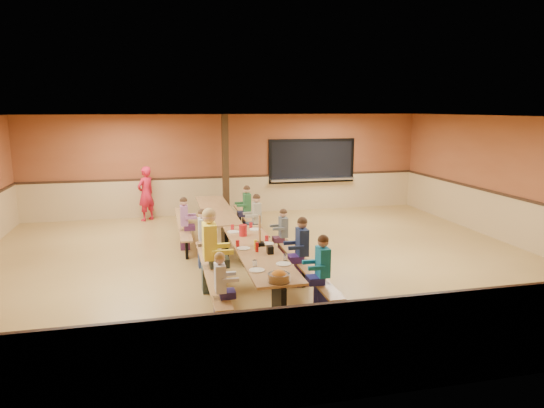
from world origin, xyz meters
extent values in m
plane|color=olive|center=(0.00, 0.00, 0.00)|extent=(12.00, 12.00, 0.00)
cube|color=brown|center=(0.00, 5.00, 1.50)|extent=(12.00, 0.04, 3.00)
cube|color=brown|center=(0.00, -5.00, 1.50)|extent=(12.00, 0.04, 3.00)
cube|color=brown|center=(6.00, 0.00, 1.50)|extent=(0.04, 10.00, 3.00)
cube|color=white|center=(0.00, 0.00, 3.00)|extent=(12.00, 10.00, 0.04)
cube|color=black|center=(2.60, 4.97, 1.55)|extent=(2.60, 0.06, 1.20)
cube|color=silver|center=(2.60, 4.88, 0.98)|extent=(2.70, 0.28, 0.06)
cube|color=black|center=(-0.20, 4.40, 1.50)|extent=(0.18, 0.18, 3.00)
cube|color=#996B3C|center=(-0.45, -1.50, 0.72)|extent=(0.75, 3.60, 0.04)
cube|color=black|center=(-0.45, -3.05, 0.35)|extent=(0.08, 0.60, 0.70)
cube|color=black|center=(-0.45, 0.05, 0.35)|extent=(0.08, 0.60, 0.70)
cube|color=#996B3C|center=(-1.27, -1.50, 0.43)|extent=(0.26, 3.60, 0.04)
cube|color=black|center=(-1.27, -1.50, 0.21)|extent=(0.06, 0.18, 0.41)
cube|color=#996B3C|center=(0.38, -1.50, 0.43)|extent=(0.26, 3.60, 0.04)
cube|color=black|center=(0.38, -1.50, 0.21)|extent=(0.06, 0.18, 0.41)
cube|color=#996B3C|center=(-0.74, 2.18, 0.72)|extent=(0.75, 3.60, 0.04)
cube|color=black|center=(-0.74, 0.63, 0.35)|extent=(0.08, 0.60, 0.70)
cube|color=black|center=(-0.74, 3.73, 0.35)|extent=(0.08, 0.60, 0.70)
cube|color=#996B3C|center=(-1.57, 2.18, 0.43)|extent=(0.26, 3.60, 0.04)
cube|color=black|center=(-1.57, 2.18, 0.21)|extent=(0.06, 0.18, 0.41)
cube|color=#996B3C|center=(0.08, 2.18, 0.43)|extent=(0.26, 3.60, 0.04)
cube|color=black|center=(0.08, 2.18, 0.21)|extent=(0.06, 0.18, 0.41)
imported|color=red|center=(-2.47, 4.55, 0.78)|extent=(0.67, 0.67, 1.56)
cylinder|color=red|center=(-0.54, -0.53, 0.85)|extent=(0.16, 0.16, 0.22)
cube|color=black|center=(-0.29, -1.78, 0.80)|extent=(0.10, 0.14, 0.13)
cylinder|color=yellow|center=(-0.48, -1.49, 0.82)|extent=(0.06, 0.06, 0.17)
cylinder|color=#B2140F|center=(-0.49, -1.64, 0.82)|extent=(0.06, 0.06, 0.17)
cube|color=black|center=(-0.36, -1.27, 0.77)|extent=(0.16, 0.16, 0.06)
cube|color=#996B3C|center=(-0.36, -1.27, 1.05)|extent=(0.02, 0.09, 0.50)
camera|label=1|loc=(-2.05, -9.51, 3.16)|focal=32.00mm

